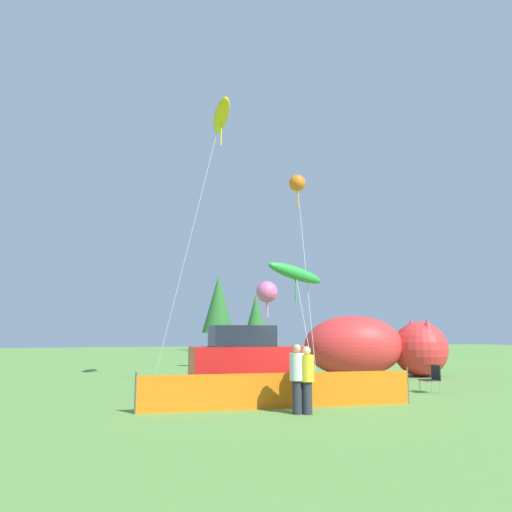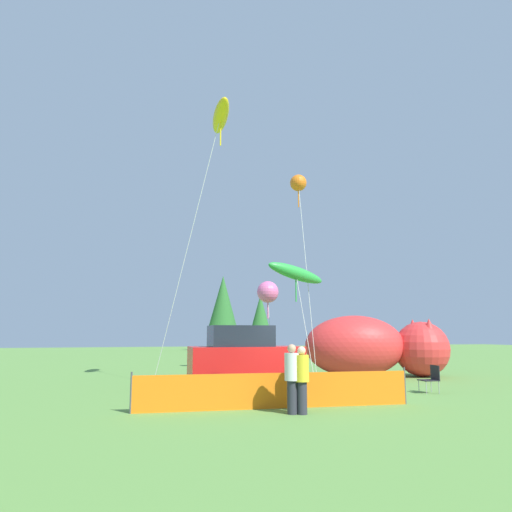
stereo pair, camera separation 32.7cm
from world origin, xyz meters
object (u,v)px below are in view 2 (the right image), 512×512
parked_car (245,358)px  spectator_in_grey_shirt (292,376)px  kite_yellow_hero (220,117)px  kite_orange_flower (298,184)px  kite_green_fish (296,273)px  spectator_in_yellow_shirt (301,376)px  inflatable_cat (373,348)px  spectator_in_blue_shirt (302,377)px  folding_chair (431,377)px  kite_pink_octopus (268,292)px

parked_car → spectator_in_grey_shirt: bearing=-90.5°
parked_car → kite_yellow_hero: (-0.58, 1.81, 9.91)m
kite_orange_flower → spectator_in_grey_shirt: bearing=-113.2°
kite_green_fish → parked_car: bearing=-135.0°
spectator_in_yellow_shirt → kite_yellow_hero: 12.33m
inflatable_cat → spectator_in_blue_shirt: inflatable_cat is taller
spectator_in_yellow_shirt → parked_car: bearing=90.9°
parked_car → spectator_in_yellow_shirt: 5.20m
kite_yellow_hero → folding_chair: bearing=-35.7°
folding_chair → parked_car: bearing=-20.9°
folding_chair → kite_orange_flower: size_ratio=0.09×
inflatable_cat → spectator_in_blue_shirt: 11.55m
folding_chair → kite_green_fish: size_ratio=0.17×
inflatable_cat → kite_green_fish: kite_green_fish is taller
parked_car → inflatable_cat: inflatable_cat is taller
inflatable_cat → spectator_in_grey_shirt: inflatable_cat is taller
parked_car → inflatable_cat: size_ratio=0.59×
folding_chair → kite_pink_octopus: kite_pink_octopus is taller
folding_chair → spectator_in_grey_shirt: 6.74m
spectator_in_yellow_shirt → spectator_in_grey_shirt: 0.54m
spectator_in_yellow_shirt → kite_green_fish: (3.28, 8.56, 3.81)m
kite_orange_flower → inflatable_cat: bearing=-40.1°
spectator_in_yellow_shirt → kite_yellow_hero: size_ratio=0.14×
kite_yellow_hero → kite_orange_flower: bearing=37.0°
kite_green_fish → inflatable_cat: bearing=-0.7°
kite_yellow_hero → kite_orange_flower: size_ratio=1.14×
spectator_in_grey_shirt → spectator_in_yellow_shirt: bearing=41.6°
inflatable_cat → spectator_in_blue_shirt: size_ratio=4.14×
folding_chair → kite_yellow_hero: bearing=-31.0°
parked_car → inflatable_cat: (7.18, 3.32, 0.20)m
spectator_in_grey_shirt → kite_yellow_hero: bearing=92.0°
parked_car → spectator_in_grey_shirt: (-0.32, -5.55, -0.16)m
parked_car → spectator_in_yellow_shirt: parked_car is taller
inflatable_cat → kite_orange_flower: size_ratio=0.68×
inflatable_cat → spectator_in_yellow_shirt: 11.09m
kite_pink_octopus → folding_chair: bearing=-70.4°
spectator_in_yellow_shirt → kite_green_fish: bearing=69.0°
spectator_in_grey_shirt → kite_orange_flower: 14.95m
spectator_in_yellow_shirt → kite_orange_flower: (4.38, 10.80, 8.79)m
spectator_in_grey_shirt → kite_orange_flower: (4.78, 11.16, 8.73)m
kite_pink_octopus → kite_orange_flower: 5.91m
kite_pink_octopus → kite_yellow_hero: bearing=-131.0°
kite_pink_octopus → kite_orange_flower: bearing=-2.8°
spectator_in_yellow_shirt → kite_orange_flower: kite_orange_flower is taller
parked_car → kite_orange_flower: (4.46, 5.61, 8.57)m
parked_car → folding_chair: 6.47m
parked_car → kite_pink_octopus: (2.79, 5.69, 2.90)m
parked_car → kite_green_fish: kite_green_fish is taller
spectator_in_yellow_shirt → kite_yellow_hero: bearing=95.4°
folding_chair → kite_green_fish: 7.83m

